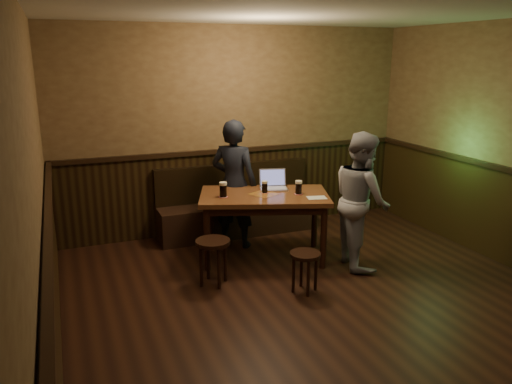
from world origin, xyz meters
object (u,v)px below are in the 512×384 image
at_px(stool_right, 305,261).
at_px(pint_right, 299,187).
at_px(stool_left, 213,249).
at_px(pint_mid, 265,187).
at_px(person_grey, 361,200).
at_px(person_suit, 234,184).
at_px(bench, 237,211).
at_px(pub_table, 264,203).
at_px(laptop, 273,184).
at_px(pint_left, 223,190).

distance_m(stool_right, pint_right, 1.06).
bearing_deg(stool_left, stool_right, -32.32).
relative_size(stool_right, pint_mid, 2.92).
relative_size(pint_mid, person_grey, 0.09).
bearing_deg(person_suit, pint_mid, 154.69).
height_order(bench, pub_table, bench).
distance_m(pint_mid, pint_right, 0.40).
xyz_separation_m(pub_table, person_grey, (0.97, -0.59, 0.09)).
distance_m(stool_left, laptop, 1.29).
relative_size(pint_mid, person_suit, 0.09).
xyz_separation_m(pint_mid, pint_right, (0.35, -0.20, 0.01)).
bearing_deg(pint_left, person_suit, 57.59).
bearing_deg(pint_right, person_suit, 129.61).
relative_size(bench, pint_right, 13.37).
distance_m(pub_table, stool_right, 1.06).
height_order(stool_right, laptop, laptop).
bearing_deg(bench, pint_left, -118.29).
distance_m(pint_right, person_suit, 0.89).
height_order(stool_right, person_grey, person_grey).
bearing_deg(pint_right, laptop, 116.37).
height_order(bench, person_grey, person_grey).
xyz_separation_m(pub_table, stool_left, (-0.79, -0.48, -0.30)).
bearing_deg(person_suit, laptop, -179.48).
bearing_deg(stool_right, person_grey, 23.93).
bearing_deg(bench, pub_table, -90.00).
bearing_deg(pint_left, bench, 61.71).
xyz_separation_m(pint_left, pint_mid, (0.52, -0.01, -0.02)).
distance_m(laptop, person_suit, 0.52).
relative_size(pub_table, stool_left, 3.41).
bearing_deg(person_suit, pint_left, 98.55).
bearing_deg(person_grey, stool_left, 98.64).
relative_size(stool_left, pint_left, 2.81).
bearing_deg(stool_right, pint_mid, 90.88).
bearing_deg(pint_left, person_grey, -23.98).
height_order(bench, pint_mid, pint_mid).
distance_m(pub_table, pint_mid, 0.19).
bearing_deg(pint_right, pint_left, 166.28).
bearing_deg(pub_table, pint_left, -167.25).
bearing_deg(pint_mid, bench, 91.63).
xyz_separation_m(stool_right, person_grey, (0.93, 0.41, 0.45)).
xyz_separation_m(stool_left, pint_left, (0.30, 0.54, 0.50)).
xyz_separation_m(stool_right, person_suit, (-0.23, 1.54, 0.48)).
distance_m(stool_right, person_grey, 1.11).
distance_m(pint_mid, person_suit, 0.54).
bearing_deg(bench, stool_left, -118.67).
relative_size(bench, pint_left, 12.31).
distance_m(bench, pint_left, 1.19).
relative_size(stool_left, pint_right, 3.05).
relative_size(pub_table, person_grey, 1.08).
xyz_separation_m(bench, pint_right, (0.38, -1.12, 0.58)).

